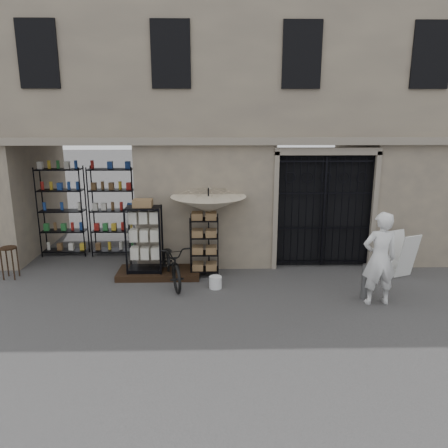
{
  "coord_description": "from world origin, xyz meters",
  "views": [
    {
      "loc": [
        -1.02,
        -8.61,
        3.9
      ],
      "look_at": [
        -0.8,
        1.4,
        1.35
      ],
      "focal_mm": 35.0,
      "sensor_mm": 36.0,
      "label": 1
    }
  ],
  "objects_px": {
    "white_bucket": "(215,282)",
    "shopkeeper": "(375,303)",
    "display_cabinet": "(144,243)",
    "easel_sign": "(402,254)",
    "wire_rack": "(204,247)",
    "wooden_stool": "(10,262)",
    "steel_bollard": "(365,282)",
    "market_umbrella": "(208,200)",
    "bicycle": "(172,283)"
  },
  "relations": [
    {
      "from": "white_bucket",
      "to": "easel_sign",
      "type": "height_order",
      "value": "easel_sign"
    },
    {
      "from": "wooden_stool",
      "to": "market_umbrella",
      "type": "bearing_deg",
      "value": 3.01
    },
    {
      "from": "white_bucket",
      "to": "display_cabinet",
      "type": "bearing_deg",
      "value": 155.94
    },
    {
      "from": "wooden_stool",
      "to": "steel_bollard",
      "type": "xyz_separation_m",
      "value": [
        8.18,
        -1.38,
        -0.03
      ]
    },
    {
      "from": "steel_bollard",
      "to": "easel_sign",
      "type": "height_order",
      "value": "easel_sign"
    },
    {
      "from": "wire_rack",
      "to": "easel_sign",
      "type": "bearing_deg",
      "value": 7.28
    },
    {
      "from": "steel_bollard",
      "to": "display_cabinet",
      "type": "bearing_deg",
      "value": 164.02
    },
    {
      "from": "wire_rack",
      "to": "wooden_stool",
      "type": "xyz_separation_m",
      "value": [
        -4.7,
        -0.1,
        -0.32
      ]
    },
    {
      "from": "shopkeeper",
      "to": "easel_sign",
      "type": "bearing_deg",
      "value": -130.37
    },
    {
      "from": "display_cabinet",
      "to": "white_bucket",
      "type": "relative_size",
      "value": 6.0
    },
    {
      "from": "white_bucket",
      "to": "wooden_stool",
      "type": "height_order",
      "value": "wooden_stool"
    },
    {
      "from": "bicycle",
      "to": "wooden_stool",
      "type": "bearing_deg",
      "value": 157.24
    },
    {
      "from": "display_cabinet",
      "to": "wooden_stool",
      "type": "height_order",
      "value": "display_cabinet"
    },
    {
      "from": "market_umbrella",
      "to": "white_bucket",
      "type": "xyz_separation_m",
      "value": [
        0.16,
        -0.99,
        -1.73
      ]
    },
    {
      "from": "display_cabinet",
      "to": "wire_rack",
      "type": "relative_size",
      "value": 1.15
    },
    {
      "from": "bicycle",
      "to": "wooden_stool",
      "type": "height_order",
      "value": "bicycle"
    },
    {
      "from": "display_cabinet",
      "to": "steel_bollard",
      "type": "relative_size",
      "value": 2.24
    },
    {
      "from": "display_cabinet",
      "to": "steel_bollard",
      "type": "distance_m",
      "value": 5.14
    },
    {
      "from": "display_cabinet",
      "to": "market_umbrella",
      "type": "height_order",
      "value": "market_umbrella"
    },
    {
      "from": "market_umbrella",
      "to": "steel_bollard",
      "type": "relative_size",
      "value": 3.35
    },
    {
      "from": "bicycle",
      "to": "easel_sign",
      "type": "relative_size",
      "value": 1.75
    },
    {
      "from": "wire_rack",
      "to": "market_umbrella",
      "type": "relative_size",
      "value": 0.58
    },
    {
      "from": "shopkeeper",
      "to": "market_umbrella",
      "type": "bearing_deg",
      "value": -31.06
    },
    {
      "from": "steel_bollard",
      "to": "white_bucket",
      "type": "bearing_deg",
      "value": 168.64
    },
    {
      "from": "bicycle",
      "to": "display_cabinet",
      "type": "bearing_deg",
      "value": 131.29
    },
    {
      "from": "display_cabinet",
      "to": "market_umbrella",
      "type": "bearing_deg",
      "value": 31.8
    },
    {
      "from": "bicycle",
      "to": "market_umbrella",
      "type": "bearing_deg",
      "value": 19.91
    },
    {
      "from": "display_cabinet",
      "to": "easel_sign",
      "type": "relative_size",
      "value": 1.59
    },
    {
      "from": "market_umbrella",
      "to": "shopkeeper",
      "type": "height_order",
      "value": "market_umbrella"
    },
    {
      "from": "wire_rack",
      "to": "wooden_stool",
      "type": "height_order",
      "value": "wire_rack"
    },
    {
      "from": "bicycle",
      "to": "easel_sign",
      "type": "distance_m",
      "value": 5.62
    },
    {
      "from": "display_cabinet",
      "to": "shopkeeper",
      "type": "relative_size",
      "value": 0.88
    },
    {
      "from": "wire_rack",
      "to": "white_bucket",
      "type": "height_order",
      "value": "wire_rack"
    },
    {
      "from": "bicycle",
      "to": "easel_sign",
      "type": "height_order",
      "value": "easel_sign"
    },
    {
      "from": "display_cabinet",
      "to": "white_bucket",
      "type": "height_order",
      "value": "display_cabinet"
    },
    {
      "from": "display_cabinet",
      "to": "steel_bollard",
      "type": "bearing_deg",
      "value": 7.55
    },
    {
      "from": "bicycle",
      "to": "wooden_stool",
      "type": "xyz_separation_m",
      "value": [
        -3.94,
        0.4,
        0.41
      ]
    },
    {
      "from": "shopkeeper",
      "to": "wire_rack",
      "type": "bearing_deg",
      "value": -28.5
    },
    {
      "from": "wire_rack",
      "to": "bicycle",
      "type": "distance_m",
      "value": 1.17
    },
    {
      "from": "display_cabinet",
      "to": "easel_sign",
      "type": "bearing_deg",
      "value": 22.51
    },
    {
      "from": "bicycle",
      "to": "white_bucket",
      "type": "bearing_deg",
      "value": -35.36
    },
    {
      "from": "wire_rack",
      "to": "wooden_stool",
      "type": "bearing_deg",
      "value": -169.2
    },
    {
      "from": "market_umbrella",
      "to": "steel_bollard",
      "type": "height_order",
      "value": "market_umbrella"
    },
    {
      "from": "wire_rack",
      "to": "white_bucket",
      "type": "xyz_separation_m",
      "value": [
        0.26,
        -0.84,
        -0.6
      ]
    },
    {
      "from": "display_cabinet",
      "to": "easel_sign",
      "type": "height_order",
      "value": "display_cabinet"
    },
    {
      "from": "wire_rack",
      "to": "shopkeeper",
      "type": "height_order",
      "value": "wire_rack"
    },
    {
      "from": "white_bucket",
      "to": "shopkeeper",
      "type": "xyz_separation_m",
      "value": [
        3.39,
        -0.89,
        -0.14
      ]
    },
    {
      "from": "white_bucket",
      "to": "wooden_stool",
      "type": "bearing_deg",
      "value": 171.57
    },
    {
      "from": "wire_rack",
      "to": "steel_bollard",
      "type": "relative_size",
      "value": 1.95
    },
    {
      "from": "market_umbrella",
      "to": "wooden_stool",
      "type": "distance_m",
      "value": 5.03
    }
  ]
}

